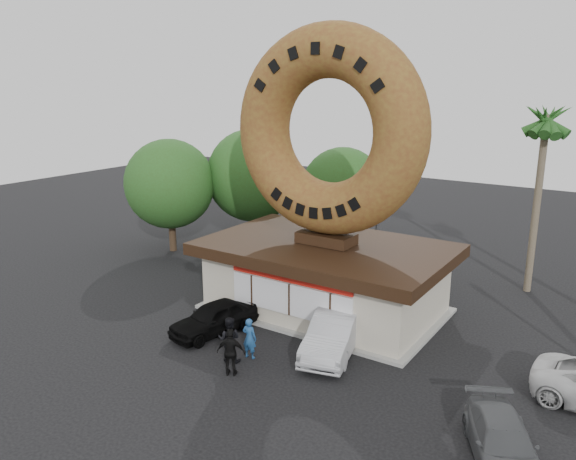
% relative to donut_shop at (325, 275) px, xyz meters
% --- Properties ---
extents(ground, '(90.00, 90.00, 0.00)m').
position_rel_donut_shop_xyz_m(ground, '(0.00, -5.98, -1.77)').
color(ground, black).
rests_on(ground, ground).
extents(donut_shop, '(11.20, 7.20, 3.80)m').
position_rel_donut_shop_xyz_m(donut_shop, '(0.00, 0.00, 0.00)').
color(donut_shop, '#BBB39F').
rests_on(donut_shop, ground).
extents(giant_donut, '(9.23, 2.35, 9.23)m').
position_rel_donut_shop_xyz_m(giant_donut, '(0.00, 0.02, 6.65)').
color(giant_donut, olive).
rests_on(giant_donut, donut_shop).
extents(tree_west, '(6.00, 6.00, 7.65)m').
position_rel_donut_shop_xyz_m(tree_west, '(-9.50, 7.02, 2.87)').
color(tree_west, '#473321').
rests_on(tree_west, ground).
extents(tree_mid, '(5.20, 5.20, 6.63)m').
position_rel_donut_shop_xyz_m(tree_mid, '(-4.00, 9.02, 2.25)').
color(tree_mid, '#473321').
rests_on(tree_mid, ground).
extents(tree_far, '(5.60, 5.60, 7.14)m').
position_rel_donut_shop_xyz_m(tree_far, '(-13.00, 3.02, 2.56)').
color(tree_far, '#473321').
rests_on(tree_far, ground).
extents(palm_near, '(2.60, 2.60, 9.75)m').
position_rel_donut_shop_xyz_m(palm_near, '(7.50, 8.02, 6.65)').
color(palm_near, '#726651').
rests_on(palm_near, ground).
extents(street_lamp, '(2.11, 0.20, 8.00)m').
position_rel_donut_shop_xyz_m(street_lamp, '(-1.86, 10.02, 2.72)').
color(street_lamp, '#59595E').
rests_on(street_lamp, ground).
extents(person_left, '(0.64, 0.45, 1.66)m').
position_rel_donut_shop_xyz_m(person_left, '(-0.08, -5.78, -0.94)').
color(person_left, navy).
rests_on(person_left, ground).
extents(person_center, '(1.09, 1.00, 1.82)m').
position_rel_donut_shop_xyz_m(person_center, '(-0.57, -6.43, -0.86)').
color(person_center, black).
rests_on(person_center, ground).
extents(person_right, '(1.16, 0.85, 1.83)m').
position_rel_donut_shop_xyz_m(person_right, '(0.17, -7.22, -0.85)').
color(person_right, black).
rests_on(person_right, ground).
extents(car_black, '(2.47, 4.32, 1.38)m').
position_rel_donut_shop_xyz_m(car_black, '(-2.73, -4.84, -1.07)').
color(car_black, black).
rests_on(car_black, ground).
extents(car_silver, '(2.86, 5.10, 1.59)m').
position_rel_donut_shop_xyz_m(car_silver, '(2.42, -3.49, -0.97)').
color(car_silver, '#B4B5BA').
rests_on(car_silver, ground).
extents(car_grey, '(3.43, 4.55, 1.23)m').
position_rel_donut_shop_xyz_m(car_grey, '(9.73, -6.76, -1.15)').
color(car_grey, '#505254').
rests_on(car_grey, ground).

